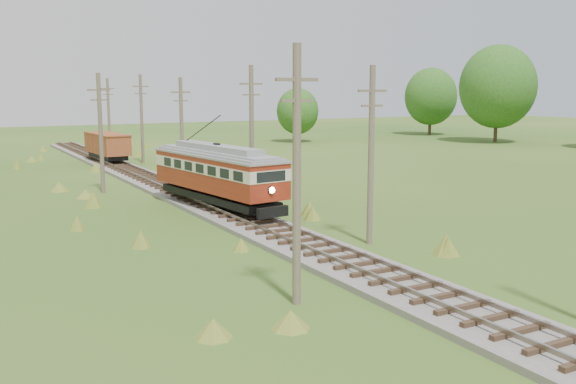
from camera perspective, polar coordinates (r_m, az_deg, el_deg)
railbed_main at (r=44.11m, az=-8.64°, el=-0.46°), size 3.60×96.00×0.57m
streetcar at (r=39.36m, az=-6.31°, el=1.88°), size 4.22×11.91×5.39m
gondola at (r=66.41m, az=-15.77°, el=4.04°), size 2.99×7.80×2.54m
gravel_pile at (r=57.97m, az=-9.46°, el=2.26°), size 3.74×3.97×1.36m
utility_pole_r_2 at (r=30.97m, az=7.39°, el=3.40°), size 1.60×0.30×8.60m
utility_pole_r_3 at (r=42.07m, az=-3.25°, el=5.25°), size 1.60×0.30×9.00m
utility_pole_r_4 at (r=54.02m, az=-9.44°, el=5.69°), size 1.60×0.30×8.40m
utility_pole_r_5 at (r=66.50m, az=-12.88°, el=6.44°), size 1.60×0.30×8.90m
utility_pole_r_6 at (r=79.02m, az=-15.65°, el=6.66°), size 1.60×0.30×8.70m
utility_pole_l_a at (r=21.88m, az=0.78°, el=1.62°), size 1.60×0.30×9.00m
utility_pole_l_b at (r=48.10m, az=-16.32°, el=5.15°), size 1.60×0.30×8.60m
tree_right_4 at (r=94.64m, az=18.15°, el=8.89°), size 10.50×10.50×13.53m
tree_right_5 at (r=107.56m, az=12.57°, el=8.28°), size 8.40×8.40×10.82m
tree_mid_b at (r=90.81m, az=0.86°, el=7.19°), size 5.88×5.88×7.57m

